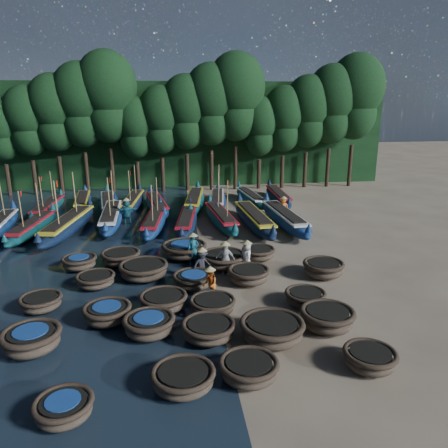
{
  "coord_description": "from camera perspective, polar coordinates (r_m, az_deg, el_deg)",
  "views": [
    {
      "loc": [
        -1.93,
        -20.99,
        8.67
      ],
      "look_at": [
        1.42,
        3.82,
        1.3
      ],
      "focal_mm": 35.0,
      "sensor_mm": 36.0,
      "label": 1
    }
  ],
  "objects": [
    {
      "name": "coracle_9",
      "position": [
        17.56,
        13.34,
        -11.86
      ],
      "size": [
        2.41,
        2.41,
        0.85
      ],
      "rotation": [
        0.0,
        0.0,
        0.28
      ],
      "color": "brown",
      "rests_on": "ground"
    },
    {
      "name": "coracle_5",
      "position": [
        17.15,
        -23.83,
        -13.62
      ],
      "size": [
        2.28,
        2.28,
        0.84
      ],
      "rotation": [
        0.0,
        0.0,
        -0.22
      ],
      "color": "brown",
      "rests_on": "ground"
    },
    {
      "name": "tree_12",
      "position": [
        43.19,
        10.92,
        14.33
      ],
      "size": [
        4.51,
        4.51,
        10.63
      ],
      "color": "black",
      "rests_on": "ground"
    },
    {
      "name": "coracle_19",
      "position": [
        22.28,
        12.85,
        -5.65
      ],
      "size": [
        2.06,
        2.06,
        0.81
      ],
      "rotation": [
        0.0,
        0.0,
        0.03
      ],
      "color": "brown",
      "rests_on": "ground"
    },
    {
      "name": "coracle_13",
      "position": [
        18.36,
        -1.49,
        -10.48
      ],
      "size": [
        2.07,
        2.07,
        0.64
      ],
      "rotation": [
        0.0,
        0.0,
        0.16
      ],
      "color": "brown",
      "rests_on": "ground"
    },
    {
      "name": "tree_6",
      "position": [
        41.04,
        -8.28,
        13.42
      ],
      "size": [
        4.09,
        4.09,
        9.65
      ],
      "color": "black",
      "rests_on": "ground"
    },
    {
      "name": "long_boat_9",
      "position": [
        35.65,
        -21.98,
        1.95
      ],
      "size": [
        1.75,
        7.4,
        3.15
      ],
      "rotation": [
        0.0,
        0.0,
        -0.06
      ],
      "color": "#0D404C",
      "rests_on": "ground"
    },
    {
      "name": "long_boat_14",
      "position": [
        35.08,
        -3.87,
        3.02
      ],
      "size": [
        2.64,
        8.47,
        1.5
      ],
      "rotation": [
        0.0,
        0.0,
        -0.14
      ],
      "color": "#0D404C",
      "rests_on": "ground"
    },
    {
      "name": "long_boat_8",
      "position": [
        30.18,
        7.91,
        0.74
      ],
      "size": [
        2.16,
        8.94,
        1.58
      ],
      "rotation": [
        0.0,
        0.0,
        0.07
      ],
      "color": "navy",
      "rests_on": "ground"
    },
    {
      "name": "tree_8",
      "position": [
        41.22,
        -1.72,
        15.46
      ],
      "size": [
        4.92,
        4.92,
        11.6
      ],
      "color": "black",
      "rests_on": "ground"
    },
    {
      "name": "long_boat_16",
      "position": [
        36.51,
        3.48,
        3.44
      ],
      "size": [
        2.08,
        7.33,
        1.3
      ],
      "rotation": [
        0.0,
        0.0,
        0.11
      ],
      "color": "#0D404C",
      "rests_on": "ground"
    },
    {
      "name": "coracle_1",
      "position": [
        13.82,
        -20.2,
        -21.66
      ],
      "size": [
        1.86,
        1.86,
        0.65
      ],
      "rotation": [
        0.0,
        0.0,
        -0.22
      ],
      "color": "brown",
      "rests_on": "ground"
    },
    {
      "name": "tree_14",
      "position": [
        44.82,
        16.82,
        15.74
      ],
      "size": [
        5.34,
        5.34,
        12.58
      ],
      "color": "black",
      "rests_on": "ground"
    },
    {
      "name": "tree_13",
      "position": [
        43.94,
        13.91,
        15.07
      ],
      "size": [
        4.92,
        4.92,
        11.6
      ],
      "color": "black",
      "rests_on": "ground"
    },
    {
      "name": "tree_9",
      "position": [
        41.52,
        1.56,
        16.4
      ],
      "size": [
        5.34,
        5.34,
        12.58
      ],
      "color": "black",
      "rests_on": "ground"
    },
    {
      "name": "tree_10",
      "position": [
        42.04,
        4.71,
        12.67
      ],
      "size": [
        3.68,
        3.68,
        8.68
      ],
      "color": "black",
      "rests_on": "ground"
    },
    {
      "name": "coracle_6",
      "position": [
        16.95,
        -9.75,
        -12.84
      ],
      "size": [
        1.98,
        1.98,
        0.79
      ],
      "rotation": [
        0.0,
        0.0,
        -0.1
      ],
      "color": "brown",
      "rests_on": "ground"
    },
    {
      "name": "coracle_23",
      "position": [
        22.9,
        -0.1,
        -4.63
      ],
      "size": [
        2.98,
        2.98,
        0.79
      ],
      "rotation": [
        0.0,
        0.0,
        0.43
      ],
      "color": "brown",
      "rests_on": "ground"
    },
    {
      "name": "long_boat_17",
      "position": [
        37.12,
        7.07,
        3.6
      ],
      "size": [
        1.6,
        7.81,
        1.37
      ],
      "rotation": [
        0.0,
        0.0,
        -0.03
      ],
      "color": "#0E2135",
      "rests_on": "ground"
    },
    {
      "name": "long_boat_3",
      "position": [
        31.28,
        -14.53,
        0.88
      ],
      "size": [
        1.76,
        8.59,
        3.65
      ],
      "rotation": [
        0.0,
        0.0,
        0.03
      ],
      "color": "navy",
      "rests_on": "ground"
    },
    {
      "name": "long_boat_2",
      "position": [
        30.05,
        -19.68,
        -0.13
      ],
      "size": [
        3.07,
        8.98,
        3.86
      ],
      "rotation": [
        0.0,
        0.0,
        -0.17
      ],
      "color": "#0E2135",
      "rests_on": "ground"
    },
    {
      "name": "fisherman_0",
      "position": [
        22.24,
        3.01,
        -4.15
      ],
      "size": [
        0.59,
        0.83,
        1.8
      ],
      "rotation": [
        0.0,
        0.0,
        4.81
      ],
      "color": "silver",
      "rests_on": "ground"
    },
    {
      "name": "coracle_22",
      "position": [
        24.31,
        -5.22,
        -3.35
      ],
      "size": [
        3.03,
        3.03,
        0.83
      ],
      "rotation": [
        0.0,
        0.0,
        0.37
      ],
      "color": "brown",
      "rests_on": "ground"
    },
    {
      "name": "fisherman_5",
      "position": [
        31.23,
        -12.58,
        1.63
      ],
      "size": [
        1.73,
        1.03,
        1.97
      ],
      "rotation": [
        0.0,
        0.0,
        3.47
      ],
      "color": "#175462",
      "rests_on": "ground"
    },
    {
      "name": "coracle_14",
      "position": [
        19.23,
        10.58,
        -9.42
      ],
      "size": [
        1.79,
        1.79,
        0.67
      ],
      "rotation": [
        0.0,
        0.0,
        -0.07
      ],
      "color": "brown",
      "rests_on": "ground"
    },
    {
      "name": "coracle_2",
      "position": [
        14.19,
        -5.34,
        -19.41
      ],
      "size": [
        2.09,
        2.09,
        0.67
      ],
      "rotation": [
        0.0,
        0.0,
        -0.12
      ],
      "color": "brown",
      "rests_on": "ground"
    },
    {
      "name": "long_boat_15",
      "position": [
        35.53,
        -0.84,
        3.14
      ],
      "size": [
        2.29,
        7.61,
        3.26
      ],
      "rotation": [
        0.0,
        0.0,
        -0.13
      ],
      "color": "navy",
      "rests_on": "ground"
    },
    {
      "name": "coracle_21",
      "position": [
        23.86,
        -13.34,
        -4.24
      ],
      "size": [
        2.42,
        2.42,
        0.77
      ],
      "rotation": [
        0.0,
        0.0,
        0.31
      ],
      "color": "brown",
      "rests_on": "ground"
    },
    {
      "name": "tree_1",
      "position": [
        42.69,
        -24.27,
        12.29
      ],
      "size": [
        4.09,
        4.09,
        9.65
      ],
      "color": "black",
      "rests_on": "ground"
    },
    {
      "name": "long_boat_5",
      "position": [
        29.56,
        -4.91,
        0.33
      ],
      "size": [
        2.32,
        7.62,
        1.35
      ],
      "rotation": [
        0.0,
        0.0,
        -0.13
      ],
      "color": "#0E2135",
      "rests_on": "ground"
    },
    {
      "name": "coracle_8",
      "position": [
        16.47,
        6.28,
        -13.55
      ],
      "size": [
        2.42,
        2.42,
        0.83
      ],
      "rotation": [
        0.0,
        0.0,
        0.07
      ],
      "color": "brown",
      "rests_on": "ground"
    },
    {
      "name": "coracle_4",
      "position": [
        15.73,
        18.51,
        -16.31
      ],
      "size": [
        1.94,
        1.94,
        0.68
      ],
      "rotation": [
        0.0,
        0.0,
        -0.2
      ],
      "color": "brown",
      "rests_on": "ground"
    },
    {
      "name": "coracle_12",
      "position": [
        18.75,
        -7.92,
        -9.91
      ],
      "size": [
        2.19,
        2.19,
        0.71
      ],
      "rotation": [
        0.0,
        0.0,
        -0.18
      ],
      "color": "brown",
      "rests_on": "ground"
    },
    {
      "name": "coracle_17",
      "position": [
        20.64,
        -3.99,
        -7.27
      ],
      "size": [
        2.16,
        2.16,
        0.69
      ],
      "rotation": [
        0.0,
        0.0,
        -0.2
      ],
      "color": "brown",
      "rests_on": "ground"
    },
    {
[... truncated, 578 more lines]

